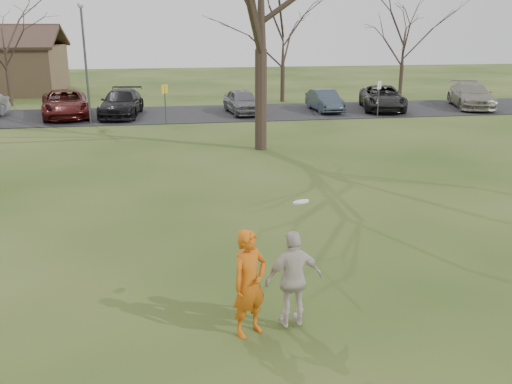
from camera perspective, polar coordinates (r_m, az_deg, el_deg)
ground at (r=9.88m, az=3.87°, el=-15.23°), size 120.00×120.00×0.00m
parking_strip at (r=33.59m, az=-5.83°, el=8.03°), size 62.00×6.50×0.04m
player_defender at (r=9.67m, az=-0.67°, el=-9.37°), size 0.84×0.76×1.94m
car_2 at (r=33.82m, az=-19.05°, el=8.59°), size 3.45×5.81×1.51m
car_3 at (r=33.28m, az=-13.69°, el=8.88°), size 2.56×5.31×1.49m
car_4 at (r=33.30m, az=-1.42°, el=9.30°), size 2.15×4.33×1.42m
car_5 at (r=34.49m, az=7.08°, el=9.33°), size 1.53×3.94×1.28m
car_6 at (r=35.64m, az=12.90°, el=9.44°), size 3.62×5.70×1.47m
car_7 at (r=38.21m, az=21.27°, el=9.26°), size 3.49×5.66×1.53m
catching_play at (r=9.85m, az=3.90°, el=-8.89°), size 1.10×0.59×2.37m
lamp_post at (r=30.91m, az=-17.26°, el=13.96°), size 0.34×0.34×6.27m
sign_yellow at (r=30.36m, az=-9.36°, el=9.65°), size 0.35×0.35×2.08m
sign_white at (r=32.63m, az=12.53°, el=9.99°), size 0.35×0.35×2.08m
small_tree_row at (r=38.73m, az=0.21°, el=15.08°), size 55.00×5.90×8.50m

